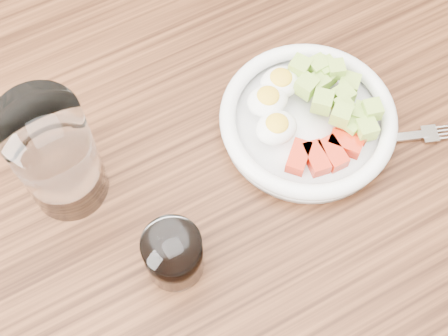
% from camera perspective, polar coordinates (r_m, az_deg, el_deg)
% --- Properties ---
extents(ground, '(4.00, 4.00, 0.00)m').
position_cam_1_polar(ground, '(1.51, 0.53, -13.37)').
color(ground, brown).
rests_on(ground, ground).
extents(dining_table, '(1.50, 0.90, 0.77)m').
position_cam_1_polar(dining_table, '(0.87, 0.90, -3.97)').
color(dining_table, brown).
rests_on(dining_table, ground).
extents(bowl, '(0.23, 0.23, 0.06)m').
position_cam_1_polar(bowl, '(0.80, 7.65, 4.67)').
color(bowl, white).
rests_on(bowl, dining_table).
extents(fork, '(0.21, 0.09, 0.01)m').
position_cam_1_polar(fork, '(0.81, 12.63, 2.36)').
color(fork, black).
rests_on(fork, dining_table).
extents(water_glass, '(0.09, 0.09, 0.17)m').
position_cam_1_polar(water_glass, '(0.72, -15.16, 1.05)').
color(water_glass, white).
rests_on(water_glass, dining_table).
extents(coffee_glass, '(0.07, 0.07, 0.08)m').
position_cam_1_polar(coffee_glass, '(0.70, -4.64, -7.90)').
color(coffee_glass, white).
rests_on(coffee_glass, dining_table).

